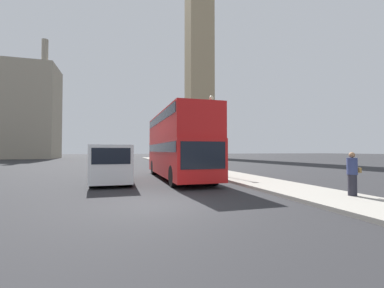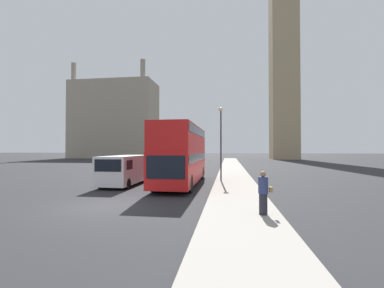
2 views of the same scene
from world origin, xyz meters
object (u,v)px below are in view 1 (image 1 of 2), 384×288
at_px(clock_tower, 199,30).
at_px(white_van, 112,163).
at_px(street_lamp, 211,123).
at_px(red_double_decker_bus, 178,143).
at_px(pedestrian, 352,174).

distance_m(clock_tower, white_van, 66.78).
bearing_deg(clock_tower, street_lamp, -107.06).
distance_m(red_double_decker_bus, pedestrian, 10.40).
bearing_deg(pedestrian, clock_tower, 77.52).
height_order(red_double_decker_bus, street_lamp, street_lamp).
xyz_separation_m(clock_tower, street_lamp, (-15.32, -49.94, -32.06)).
bearing_deg(clock_tower, white_van, -113.33).
height_order(pedestrian, street_lamp, street_lamp).
distance_m(clock_tower, red_double_decker_bus, 64.06).
xyz_separation_m(red_double_decker_bus, street_lamp, (2.95, 1.40, 1.61)).
relative_size(clock_tower, street_lamp, 11.74).
bearing_deg(pedestrian, red_double_decker_bus, 118.49).
xyz_separation_m(red_double_decker_bus, pedestrian, (4.91, -9.05, -1.46)).
distance_m(white_van, street_lamp, 8.11).
bearing_deg(white_van, clock_tower, 66.67).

